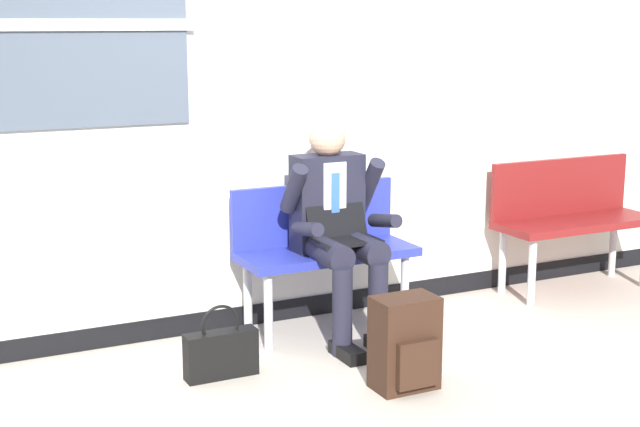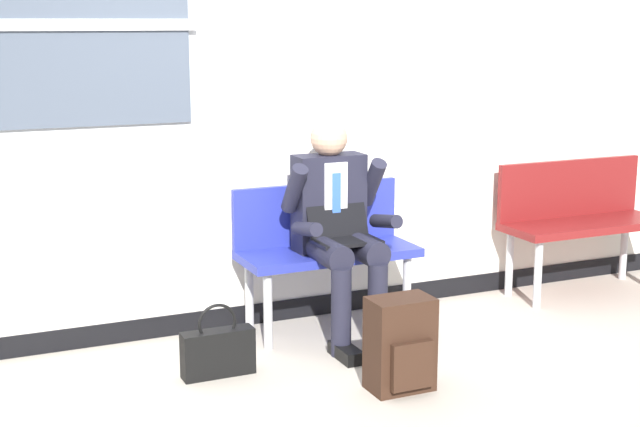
% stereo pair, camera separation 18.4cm
% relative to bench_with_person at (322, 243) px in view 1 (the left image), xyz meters
% --- Properties ---
extents(ground_plane, '(18.00, 18.00, 0.00)m').
position_rel_bench_with_person_xyz_m(ground_plane, '(-0.29, -0.43, -0.51)').
color(ground_plane, '#B2A899').
extents(station_wall, '(6.60, 0.17, 2.63)m').
position_rel_bench_with_person_xyz_m(station_wall, '(-0.30, 0.28, 0.80)').
color(station_wall, silver).
rests_on(station_wall, ground).
extents(bench_with_person, '(1.03, 0.42, 0.84)m').
position_rel_bench_with_person_xyz_m(bench_with_person, '(0.00, 0.00, 0.00)').
color(bench_with_person, '#28339E').
rests_on(bench_with_person, ground).
extents(bench_empty, '(1.12, 0.42, 0.87)m').
position_rel_bench_with_person_xyz_m(bench_empty, '(1.86, 0.00, 0.01)').
color(bench_empty, maroon).
rests_on(bench_empty, ground).
extents(person_seated, '(0.57, 0.70, 1.24)m').
position_rel_bench_with_person_xyz_m(person_seated, '(0.00, -0.19, 0.15)').
color(person_seated, '#1E1E2D').
rests_on(person_seated, ground).
extents(backpack, '(0.31, 0.24, 0.47)m').
position_rel_bench_with_person_xyz_m(backpack, '(-0.05, -1.01, -0.28)').
color(backpack, '#331E14').
rests_on(backpack, ground).
extents(handbag, '(0.37, 0.11, 0.38)m').
position_rel_bench_with_person_xyz_m(handbag, '(-0.81, -0.47, -0.38)').
color(handbag, black).
rests_on(handbag, ground).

